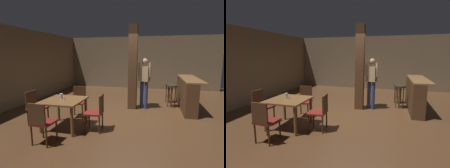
% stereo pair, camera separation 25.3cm
% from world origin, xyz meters
% --- Properties ---
extents(ground_plane, '(10.80, 10.80, 0.00)m').
position_xyz_m(ground_plane, '(0.00, 0.00, 0.00)').
color(ground_plane, '#4C301C').
extents(wall_back, '(8.00, 0.10, 2.80)m').
position_xyz_m(wall_back, '(0.00, 4.50, 1.40)').
color(wall_back, '#756047').
rests_on(wall_back, ground_plane).
extents(wall_left, '(0.10, 9.00, 2.80)m').
position_xyz_m(wall_left, '(-4.00, 0.00, 1.40)').
color(wall_left, '#756047').
rests_on(wall_left, ground_plane).
extents(pillar, '(0.28, 0.28, 2.80)m').
position_xyz_m(pillar, '(0.05, 0.68, 1.40)').
color(pillar, '#4C301C').
rests_on(pillar, ground_plane).
extents(dining_table, '(0.96, 0.96, 0.74)m').
position_xyz_m(dining_table, '(-1.40, -1.38, 0.62)').
color(dining_table, brown).
rests_on(dining_table, ground_plane).
extents(chair_east, '(0.45, 0.45, 0.89)m').
position_xyz_m(chair_east, '(-0.56, -1.34, 0.51)').
color(chair_east, maroon).
rests_on(chair_east, ground_plane).
extents(chair_west, '(0.46, 0.46, 0.89)m').
position_xyz_m(chair_west, '(-2.26, -1.35, 0.51)').
color(chair_west, maroon).
rests_on(chair_west, ground_plane).
extents(chair_north, '(0.47, 0.47, 0.89)m').
position_xyz_m(chair_north, '(-1.41, -0.50, 0.51)').
color(chair_north, maroon).
rests_on(chair_north, ground_plane).
extents(chair_south, '(0.44, 0.44, 0.89)m').
position_xyz_m(chair_south, '(-1.44, -2.25, 0.51)').
color(chair_south, maroon).
rests_on(chair_south, ground_plane).
extents(napkin_cup, '(0.08, 0.08, 0.13)m').
position_xyz_m(napkin_cup, '(-1.49, -1.33, 0.80)').
color(napkin_cup, beige).
rests_on(napkin_cup, dining_table).
extents(salt_shaker, '(0.03, 0.03, 0.08)m').
position_xyz_m(salt_shaker, '(-1.40, -1.39, 0.78)').
color(salt_shaker, silver).
rests_on(salt_shaker, dining_table).
extents(standing_person, '(0.46, 0.32, 1.72)m').
position_xyz_m(standing_person, '(0.43, 0.77, 1.00)').
color(standing_person, tan).
rests_on(standing_person, ground_plane).
extents(bar_counter, '(0.56, 2.21, 1.06)m').
position_xyz_m(bar_counter, '(1.85, 1.12, 0.54)').
color(bar_counter, brown).
rests_on(bar_counter, ground_plane).
extents(bar_stool_near, '(0.37, 0.37, 0.79)m').
position_xyz_m(bar_stool_near, '(1.38, 1.13, 0.60)').
color(bar_stool_near, '#2D2319').
rests_on(bar_stool_near, ground_plane).
extents(bar_stool_mid, '(0.34, 0.34, 0.74)m').
position_xyz_m(bar_stool_mid, '(1.34, 1.75, 0.55)').
color(bar_stool_mid, '#2D2319').
rests_on(bar_stool_mid, ground_plane).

